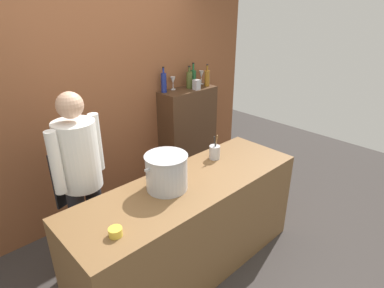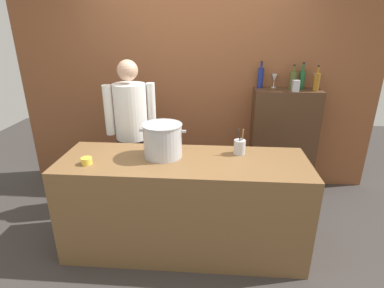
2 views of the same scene
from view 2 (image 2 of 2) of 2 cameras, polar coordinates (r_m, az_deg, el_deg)
name	(u,v)px [view 2 (image 2 of 2)]	position (r m, az deg, el deg)	size (l,w,h in m)	color
ground_plane	(184,245)	(3.10, -1.44, -18.30)	(8.00, 8.00, 0.00)	#383330
brick_back_panel	(195,67)	(3.81, 0.51, 14.18)	(4.40, 0.10, 3.00)	brown
prep_counter	(184,205)	(2.83, -1.53, -11.27)	(2.14, 0.70, 0.90)	brown
bar_cabinet	(282,142)	(3.89, 16.48, 0.41)	(0.76, 0.32, 1.28)	#472D1C
chef	(132,126)	(3.33, -11.21, 3.24)	(0.51, 0.40, 1.66)	black
stockpot_large	(163,140)	(2.65, -5.49, 0.69)	(0.40, 0.34, 0.29)	#B7BABF
utensil_crock	(240,147)	(2.74, 8.88, -0.51)	(0.10, 0.10, 0.24)	#B7BABF
butter_jar	(87,161)	(2.67, -19.10, -3.00)	(0.09, 0.09, 0.06)	yellow
wine_bottle_cobalt	(260,77)	(3.72, 12.68, 12.05)	(0.07, 0.07, 0.30)	navy
wine_bottle_olive	(293,80)	(3.73, 18.34, 11.30)	(0.08, 0.08, 0.28)	#475123
wine_bottle_green	(302,79)	(3.80, 19.83, 11.33)	(0.07, 0.07, 0.30)	#1E592D
wine_bottle_amber	(317,81)	(3.72, 22.25, 10.76)	(0.07, 0.07, 0.28)	#8C5919
wine_glass_short	(274,78)	(3.78, 15.14, 11.78)	(0.07, 0.07, 0.16)	silver
wine_glass_wide	(316,78)	(3.86, 22.16, 11.30)	(0.07, 0.07, 0.17)	silver
spice_tin_silver	(296,86)	(3.63, 18.81, 10.26)	(0.07, 0.07, 0.13)	#B2B2B7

